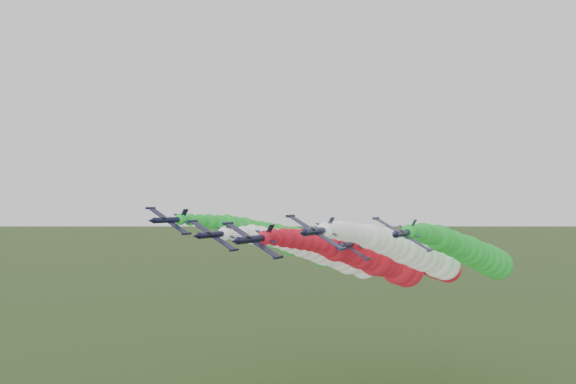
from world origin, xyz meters
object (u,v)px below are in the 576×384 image
object	(u,v)px
jet_inner_left	(331,253)
jet_outer_right	(473,253)
jet_inner_right	(414,252)
jet_lead	(374,259)
jet_outer_left	(291,241)
jet_trail	(423,260)

from	to	relation	value
jet_inner_left	jet_outer_right	distance (m)	28.68
jet_inner_right	jet_inner_left	bearing A→B (deg)	166.92
jet_inner_right	jet_outer_right	xyz separation A→B (m)	(9.84, 7.84, -0.43)
jet_lead	jet_inner_right	size ratio (longest dim) A/B	1.01
jet_inner_left	jet_outer_left	size ratio (longest dim) A/B	1.00
jet_inner_left	jet_trail	bearing A→B (deg)	44.02
jet_outer_left	jet_trail	distance (m)	29.95
jet_inner_right	jet_trail	xyz separation A→B (m)	(-2.49, 19.91, -3.29)
jet_lead	jet_inner_left	xyz separation A→B (m)	(-11.95, 8.18, 0.05)
jet_lead	jet_inner_left	world-z (taller)	jet_lead
jet_inner_right	jet_trail	world-z (taller)	jet_inner_right
jet_lead	jet_inner_right	world-z (taller)	jet_inner_right
jet_outer_right	jet_trail	xyz separation A→B (m)	(-12.33, 12.07, -2.87)
jet_outer_left	jet_outer_right	xyz separation A→B (m)	(39.78, -0.78, -1.15)
jet_outer_left	jet_outer_right	world-z (taller)	jet_outer_left
jet_inner_right	jet_outer_right	distance (m)	12.59
jet_inner_left	jet_outer_right	world-z (taller)	jet_outer_right
jet_trail	jet_outer_right	bearing A→B (deg)	-44.39
jet_outer_left	jet_outer_right	bearing A→B (deg)	-1.12
jet_inner_right	jet_outer_left	xyz separation A→B (m)	(-29.94, 8.61, 0.72)
jet_lead	jet_outer_left	world-z (taller)	jet_outer_left
jet_lead	jet_outer_left	size ratio (longest dim) A/B	1.00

